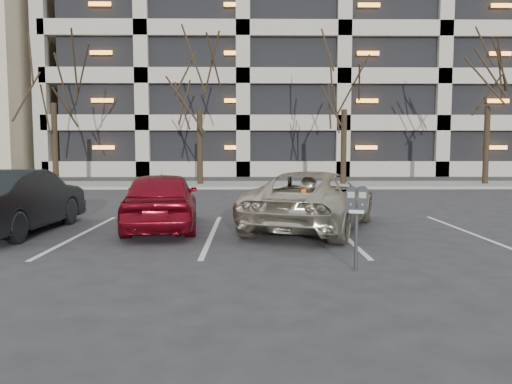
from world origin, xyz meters
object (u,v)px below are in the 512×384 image
tree_a (52,51)px  tree_d (490,56)px  parking_meter (357,207)px  tree_b (199,61)px  car_dark (16,201)px  tree_c (345,62)px  car_red (162,200)px  suv_silver (313,200)px

tree_a → tree_d: bearing=0.0°
parking_meter → tree_a: bearing=138.3°
tree_d → tree_b: bearing=180.0°
tree_a → parking_meter: (11.01, -16.94, -5.49)m
tree_b → car_dark: (-2.67, -13.47, -5.30)m
tree_a → parking_meter: tree_a is taller
tree_c → parking_meter: tree_c is taller
tree_b → parking_meter: tree_b is taller
tree_c → parking_meter: 17.92m
tree_c → car_red: 15.55m
tree_b → tree_d: (14.00, 0.00, 0.27)m
tree_a → tree_c: size_ratio=1.08×
parking_meter → car_red: size_ratio=0.32×
car_dark → tree_a: bearing=-69.7°
tree_b → tree_c: 7.00m
tree_c → car_dark: size_ratio=1.96×
tree_c → car_red: tree_c is taller
tree_c → suv_silver: (-3.14, -13.03, -5.31)m
car_red → tree_d: bearing=-142.2°
parking_meter → suv_silver: (-0.15, 3.91, -0.30)m
tree_a → tree_d: size_ratio=1.03×
tree_d → parking_meter: (-9.99, -16.94, -5.30)m
suv_silver → parking_meter: bearing=113.7°
tree_a → tree_c: (14.00, 0.00, -0.47)m
tree_c → tree_d: bearing=0.0°
parking_meter → suv_silver: 3.93m
suv_silver → car_dark: car_dark is taller
tree_c → suv_silver: 14.42m
car_dark → tree_b: bearing=-98.7°
tree_b → tree_d: bearing=0.0°
tree_d → car_dark: (-16.67, -13.47, -5.57)m
parking_meter → car_red: (-3.60, 3.89, -0.29)m
car_red → tree_b: bearing=-94.2°
car_red → tree_a: bearing=-66.4°
tree_b → car_red: size_ratio=2.10×
tree_c → car_dark: tree_c is taller
car_red → car_dark: bearing=1.7°
car_dark → car_red: bearing=-169.8°
tree_d → suv_silver: bearing=-127.9°
tree_b → parking_meter: 18.12m
tree_b → tree_c: tree_b is taller
tree_a → tree_b: (7.00, 0.00, -0.45)m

